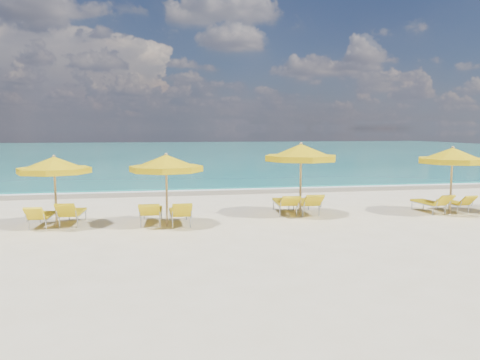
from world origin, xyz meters
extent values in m
plane|color=beige|center=(0.00, 0.00, 0.00)|extent=(120.00, 120.00, 0.00)
cube|color=#167F78|center=(0.00, 48.00, 0.00)|extent=(120.00, 80.00, 0.30)
cube|color=tan|center=(0.00, 7.40, 0.00)|extent=(120.00, 2.60, 0.01)
cube|color=white|center=(0.00, 8.20, 0.00)|extent=(120.00, 1.20, 0.03)
cube|color=white|center=(-6.00, 17.00, 0.00)|extent=(14.00, 0.36, 0.05)
cube|color=white|center=(8.00, 24.00, 0.00)|extent=(18.00, 0.30, 0.05)
cylinder|color=tan|center=(-6.12, -0.02, 1.09)|extent=(0.07, 0.07, 2.17)
cone|color=#E3BC0B|center=(-6.12, -0.02, 2.00)|extent=(2.24, 2.24, 0.43)
cylinder|color=#E3BC0B|center=(-6.12, -0.02, 1.79)|extent=(2.26, 2.26, 0.17)
sphere|color=tan|center=(-6.12, -0.02, 2.22)|extent=(0.10, 0.10, 0.10)
cylinder|color=tan|center=(-2.72, -0.53, 1.11)|extent=(0.07, 0.07, 2.23)
cone|color=#E3BC0B|center=(-2.72, -0.53, 2.05)|extent=(2.55, 2.55, 0.45)
cylinder|color=#E3BC0B|center=(-2.72, -0.53, 1.83)|extent=(2.57, 2.57, 0.18)
sphere|color=tan|center=(-2.72, -0.53, 2.28)|extent=(0.10, 0.10, 0.10)
cylinder|color=tan|center=(1.97, 0.46, 1.24)|extent=(0.08, 0.08, 2.49)
cone|color=#E3BC0B|center=(1.97, 0.46, 2.29)|extent=(2.58, 2.58, 0.50)
cylinder|color=#E3BC0B|center=(1.97, 0.46, 2.05)|extent=(2.60, 2.60, 0.20)
sphere|color=tan|center=(1.97, 0.46, 2.54)|extent=(0.11, 0.11, 0.11)
cylinder|color=tan|center=(7.36, -0.27, 1.18)|extent=(0.07, 0.07, 2.35)
cone|color=#E3BC0B|center=(7.36, -0.27, 2.17)|extent=(2.74, 2.74, 0.47)
cylinder|color=#E3BC0B|center=(7.36, -0.27, 1.94)|extent=(2.77, 2.77, 0.19)
sphere|color=tan|center=(7.36, -0.27, 2.41)|extent=(0.10, 0.10, 0.10)
cube|color=yellow|center=(-6.58, 0.27, 0.35)|extent=(0.62, 1.24, 0.07)
cube|color=yellow|center=(-6.63, -0.53, 0.55)|extent=(0.57, 0.49, 0.44)
cube|color=yellow|center=(-5.69, 0.48, 0.38)|extent=(0.68, 1.35, 0.08)
cube|color=yellow|center=(-5.76, -0.39, 0.59)|extent=(0.62, 0.54, 0.48)
cube|color=yellow|center=(-3.19, 0.15, 0.41)|extent=(0.72, 1.46, 0.09)
cube|color=yellow|center=(-3.26, -0.83, 0.60)|extent=(0.67, 0.64, 0.44)
cube|color=yellow|center=(-2.30, -0.16, 0.39)|extent=(0.63, 1.35, 0.08)
cube|color=yellow|center=(-2.28, -1.06, 0.60)|extent=(0.61, 0.54, 0.48)
cube|color=yellow|center=(1.57, 1.09, 0.42)|extent=(0.76, 1.49, 0.09)
cube|color=yellow|center=(1.49, 0.09, 0.59)|extent=(0.69, 0.68, 0.42)
cube|color=yellow|center=(2.34, 0.95, 0.41)|extent=(0.70, 1.44, 0.09)
cube|color=yellow|center=(2.29, -0.02, 0.61)|extent=(0.66, 0.61, 0.47)
cube|color=yellow|center=(6.83, 0.31, 0.36)|extent=(0.71, 1.32, 0.08)
cube|color=yellow|center=(6.93, -0.54, 0.56)|extent=(0.62, 0.57, 0.44)
cube|color=yellow|center=(7.87, 0.34, 0.33)|extent=(0.60, 1.18, 0.07)
cube|color=yellow|center=(7.94, -0.43, 0.51)|extent=(0.55, 0.49, 0.41)
camera|label=1|loc=(-3.12, -15.20, 3.08)|focal=35.00mm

